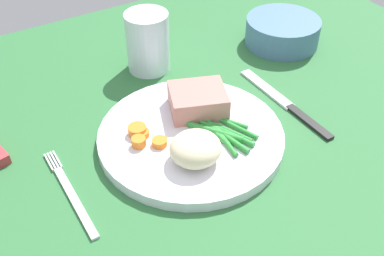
% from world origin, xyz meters
% --- Properties ---
extents(dining_table, '(1.20, 0.90, 0.02)m').
position_xyz_m(dining_table, '(0.00, 0.00, 0.01)').
color(dining_table, '#2D6B38').
rests_on(dining_table, ground).
extents(dinner_plate, '(0.26, 0.26, 0.02)m').
position_xyz_m(dinner_plate, '(0.03, -0.00, 0.03)').
color(dinner_plate, white).
rests_on(dinner_plate, dining_table).
extents(meat_portion, '(0.10, 0.09, 0.03)m').
position_xyz_m(meat_portion, '(0.07, 0.04, 0.05)').
color(meat_portion, '#B2756B').
rests_on(meat_portion, dinner_plate).
extents(mashed_potatoes, '(0.07, 0.07, 0.04)m').
position_xyz_m(mashed_potatoes, '(0.01, -0.05, 0.06)').
color(mashed_potatoes, beige).
rests_on(mashed_potatoes, dinner_plate).
extents(carrot_slices, '(0.04, 0.06, 0.01)m').
position_xyz_m(carrot_slices, '(-0.03, 0.02, 0.04)').
color(carrot_slices, orange).
rests_on(carrot_slices, dinner_plate).
extents(green_beans, '(0.07, 0.11, 0.01)m').
position_xyz_m(green_beans, '(0.07, -0.03, 0.04)').
color(green_beans, '#2D8C38').
rests_on(green_beans, dinner_plate).
extents(fork, '(0.01, 0.17, 0.00)m').
position_xyz_m(fork, '(-0.15, -0.01, 0.02)').
color(fork, silver).
rests_on(fork, dining_table).
extents(knife, '(0.02, 0.20, 0.01)m').
position_xyz_m(knife, '(0.20, -0.01, 0.02)').
color(knife, black).
rests_on(knife, dining_table).
extents(water_glass, '(0.07, 0.07, 0.10)m').
position_xyz_m(water_glass, '(0.07, 0.20, 0.06)').
color(water_glass, silver).
rests_on(water_glass, dining_table).
extents(salad_bowl, '(0.13, 0.13, 0.05)m').
position_xyz_m(salad_bowl, '(0.32, 0.15, 0.05)').
color(salad_bowl, '#4C7299').
rests_on(salad_bowl, dining_table).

